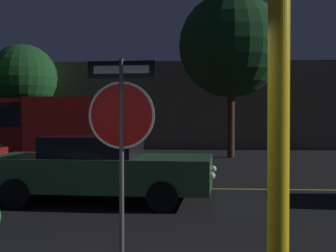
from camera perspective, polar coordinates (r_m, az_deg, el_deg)
road_center_stripe at (r=11.97m, az=-0.78°, el=-7.59°), size 38.96×0.12×0.01m
stop_sign at (r=5.95m, az=-5.69°, el=1.00°), size 0.87×0.07×2.55m
yellow_pole_right at (r=3.39m, az=13.29°, el=-6.21°), size 0.15×0.15×2.77m
passing_car_2 at (r=10.10m, az=-8.39°, el=-5.11°), size 4.89×2.25×1.41m
delivery_truck at (r=19.90m, az=-14.98°, el=0.23°), size 6.13×2.78×2.61m
tree_0 at (r=26.67m, az=-17.27°, el=5.57°), size 3.68×3.68×5.76m
tree_1 at (r=21.30m, az=7.70°, el=9.70°), size 4.66×4.66×7.34m
building_backdrop at (r=28.29m, az=4.48°, el=2.45°), size 26.96×4.21×4.95m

